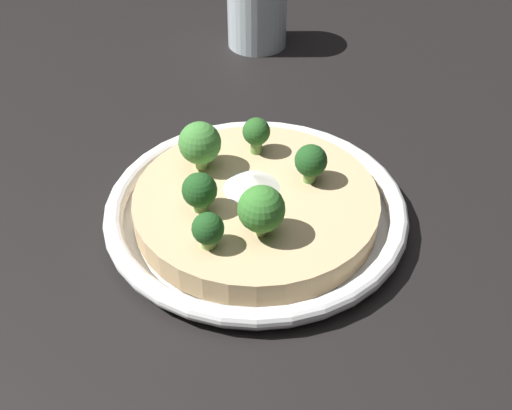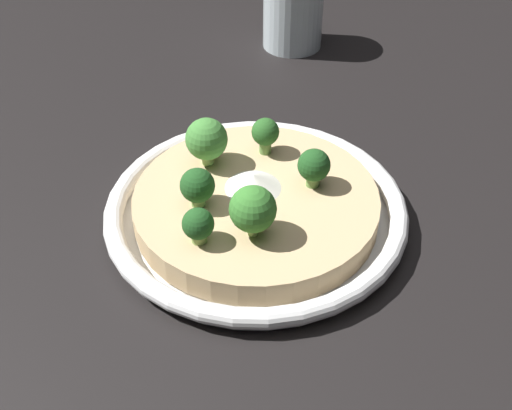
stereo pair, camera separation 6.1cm
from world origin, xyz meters
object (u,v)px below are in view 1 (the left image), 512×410
at_px(risotto_bowl, 256,208).
at_px(broccoli_front_left, 200,144).
at_px(broccoli_back, 313,164).
at_px(drinking_glass, 257,5).
at_px(broccoli_front, 201,194).
at_px(broccoli_front_right, 208,230).
at_px(broccoli_left, 256,133).
at_px(broccoli_right, 261,209).

xyz_separation_m(risotto_bowl, broccoli_front_left, (-0.06, -0.03, 0.05)).
bearing_deg(broccoli_back, broccoli_front_left, -125.70).
bearing_deg(drinking_glass, broccoli_front, -29.87).
bearing_deg(broccoli_back, broccoli_front_right, -69.93).
distance_m(broccoli_back, broccoli_front, 0.11).
height_order(broccoli_front, drinking_glass, drinking_glass).
bearing_deg(risotto_bowl, broccoli_left, 157.03).
distance_m(risotto_bowl, broccoli_right, 0.07).
bearing_deg(risotto_bowl, broccoli_front_right, -53.09).
bearing_deg(risotto_bowl, broccoli_front_left, -150.98).
height_order(broccoli_back, broccoli_front, same).
bearing_deg(broccoli_front_left, broccoli_front_right, -15.69).
xyz_separation_m(risotto_bowl, broccoli_right, (0.05, -0.02, 0.05)).
distance_m(risotto_bowl, drinking_glass, 0.38).
xyz_separation_m(broccoli_right, drinking_glass, (-0.40, 0.16, -0.00)).
height_order(risotto_bowl, broccoli_front_right, broccoli_front_right).
xyz_separation_m(broccoli_front, broccoli_front_left, (-0.06, 0.02, 0.01)).
distance_m(risotto_bowl, broccoli_front, 0.07).
bearing_deg(broccoli_right, broccoli_front_right, -94.75).
height_order(broccoli_front_right, drinking_glass, drinking_glass).
bearing_deg(broccoli_front_right, broccoli_front, 168.32).
height_order(broccoli_left, drinking_glass, drinking_glass).
xyz_separation_m(broccoli_back, broccoli_front_left, (-0.06, -0.09, 0.01)).
xyz_separation_m(risotto_bowl, broccoli_front, (0.00, -0.05, 0.04)).
bearing_deg(broccoli_front, broccoli_front_left, 161.65).
bearing_deg(broccoli_front_left, broccoli_right, 8.43).
relative_size(broccoli_right, broccoli_left, 1.28).
bearing_deg(broccoli_front, broccoli_right, 38.34).
xyz_separation_m(broccoli_right, broccoli_front_left, (-0.11, -0.02, -0.00)).
bearing_deg(broccoli_front_left, broccoli_left, 93.07).
relative_size(broccoli_back, broccoli_front_right, 1.16).
bearing_deg(risotto_bowl, broccoli_right, -17.97).
bearing_deg(drinking_glass, broccoli_right, -22.30).
xyz_separation_m(broccoli_left, broccoli_front_left, (0.00, -0.06, 0.01)).
xyz_separation_m(broccoli_right, broccoli_front, (-0.05, -0.04, -0.01)).
bearing_deg(broccoli_front_right, broccoli_back, 110.07).
bearing_deg(broccoli_front, broccoli_front_right, -11.68).
bearing_deg(broccoli_left, broccoli_front, -50.45).
height_order(broccoli_front_right, broccoli_left, broccoli_left).
bearing_deg(broccoli_front_right, broccoli_right, 85.25).
distance_m(broccoli_right, broccoli_front, 0.06).
bearing_deg(broccoli_front_left, broccoli_back, 54.30).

